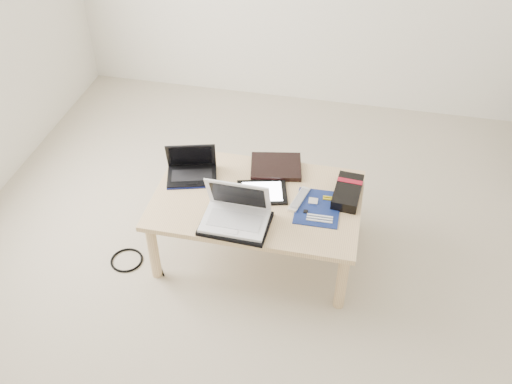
% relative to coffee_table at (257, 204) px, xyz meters
% --- Properties ---
extents(ground, '(4.00, 4.00, 0.00)m').
position_rel_coffee_table_xyz_m(ground, '(0.26, -0.30, -0.35)').
color(ground, beige).
rests_on(ground, ground).
extents(coffee_table, '(1.10, 0.70, 0.40)m').
position_rel_coffee_table_xyz_m(coffee_table, '(0.00, 0.00, 0.00)').
color(coffee_table, '#E2C388').
rests_on(coffee_table, ground).
extents(book, '(0.32, 0.28, 0.03)m').
position_rel_coffee_table_xyz_m(book, '(0.05, 0.27, 0.06)').
color(book, black).
rests_on(book, coffee_table).
extents(netbook, '(0.31, 0.26, 0.19)m').
position_rel_coffee_table_xyz_m(netbook, '(-0.39, 0.11, 0.09)').
color(netbook, black).
rests_on(netbook, coffee_table).
extents(tablet, '(0.31, 0.26, 0.01)m').
position_rel_coffee_table_xyz_m(tablet, '(0.02, 0.04, 0.06)').
color(tablet, black).
rests_on(tablet, coffee_table).
extents(remote, '(0.09, 0.21, 0.02)m').
position_rel_coffee_table_xyz_m(remote, '(0.22, 0.02, 0.06)').
color(remote, silver).
rests_on(remote, coffee_table).
extents(neoprene_sleeve, '(0.35, 0.26, 0.02)m').
position_rel_coffee_table_xyz_m(neoprene_sleeve, '(-0.06, -0.23, 0.06)').
color(neoprene_sleeve, black).
rests_on(neoprene_sleeve, coffee_table).
extents(white_laptop, '(0.33, 0.24, 0.22)m').
position_rel_coffee_table_xyz_m(white_laptop, '(-0.06, -0.20, 0.11)').
color(white_laptop, white).
rests_on(white_laptop, neoprene_sleeve).
extents(motherboard, '(0.23, 0.29, 0.01)m').
position_rel_coffee_table_xyz_m(motherboard, '(0.33, -0.01, 0.05)').
color(motherboard, '#0C174D').
rests_on(motherboard, coffee_table).
extents(gpu_box, '(0.16, 0.28, 0.06)m').
position_rel_coffee_table_xyz_m(gpu_box, '(0.47, 0.11, 0.08)').
color(gpu_box, black).
rests_on(gpu_box, coffee_table).
extents(cable_coil, '(0.12, 0.12, 0.01)m').
position_rel_coffee_table_xyz_m(cable_coil, '(-0.12, -0.06, 0.05)').
color(cable_coil, black).
rests_on(cable_coil, coffee_table).
extents(floor_cable_coil, '(0.21, 0.21, 0.01)m').
position_rel_coffee_table_xyz_m(floor_cable_coil, '(-0.70, -0.24, -0.35)').
color(floor_cable_coil, black).
rests_on(floor_cable_coil, ground).
extents(floor_cable_trail, '(0.22, 0.31, 0.01)m').
position_rel_coffee_table_xyz_m(floor_cable_trail, '(-0.57, -0.16, -0.35)').
color(floor_cable_trail, black).
rests_on(floor_cable_trail, ground).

